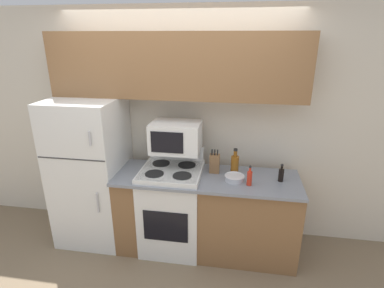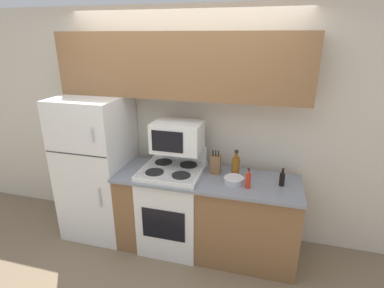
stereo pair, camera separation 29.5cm
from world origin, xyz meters
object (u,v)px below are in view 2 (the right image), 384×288
object	(u,v)px
knife_block	(216,164)
bowl	(234,180)
stove	(173,206)
bottle_whiskey	(236,166)
bottle_hot_sauce	(248,180)
bottle_soy_sauce	(282,179)
microwave	(178,137)
refrigerator	(98,167)

from	to	relation	value
knife_block	bowl	distance (m)	0.28
stove	bottle_whiskey	world-z (taller)	bottle_whiskey
knife_block	bottle_whiskey	bearing A→B (deg)	-2.96
bowl	bottle_hot_sauce	bearing A→B (deg)	-26.33
bottle_hot_sauce	bottle_soy_sauce	world-z (taller)	bottle_hot_sauce
bowl	bottle_soy_sauce	xyz separation A→B (m)	(0.45, 0.06, 0.04)
knife_block	bottle_hot_sauce	bearing A→B (deg)	-33.49
bottle_soy_sauce	stove	bearing A→B (deg)	-179.47
bottle_whiskey	microwave	bearing A→B (deg)	179.14
refrigerator	microwave	bearing A→B (deg)	2.97
bowl	bottle_whiskey	distance (m)	0.17
bowl	bottle_whiskey	world-z (taller)	bottle_whiskey
stove	bottle_whiskey	size ratio (longest dim) A/B	3.92
bowl	bottle_soy_sauce	bearing A→B (deg)	7.83
stove	bottle_soy_sauce	xyz separation A→B (m)	(1.11, 0.01, 0.47)
stove	bowl	size ratio (longest dim) A/B	5.52
bottle_soy_sauce	refrigerator	bearing A→B (deg)	178.54
bottle_soy_sauce	bowl	bearing A→B (deg)	-172.17
microwave	bottle_whiskey	bearing A→B (deg)	-0.86
refrigerator	bottle_hot_sauce	size ratio (longest dim) A/B	8.18
knife_block	bowl	world-z (taller)	knife_block
bowl	bottle_soy_sauce	distance (m)	0.46
bottle_soy_sauce	knife_block	bearing A→B (deg)	171.19
refrigerator	bottle_soy_sauce	xyz separation A→B (m)	(2.04, -0.05, 0.14)
microwave	bottle_hot_sauce	bearing A→B (deg)	-17.02
stove	bowl	world-z (taller)	stove
microwave	stove	bearing A→B (deg)	-105.23
refrigerator	bottle_whiskey	size ratio (longest dim) A/B	5.84
bowl	bottle_whiskey	xyz separation A→B (m)	(-0.00, 0.15, 0.08)
refrigerator	bottle_soy_sauce	world-z (taller)	refrigerator
bottle_whiskey	stove	bearing A→B (deg)	-171.02
knife_block	bowl	xyz separation A→B (m)	(0.21, -0.17, -0.07)
microwave	bowl	world-z (taller)	microwave
refrigerator	microwave	world-z (taller)	refrigerator
knife_block	bottle_soy_sauce	world-z (taller)	knife_block
refrigerator	bottle_soy_sauce	distance (m)	2.04
bowl	knife_block	bearing A→B (deg)	142.32
refrigerator	knife_block	distance (m)	1.38
microwave	bottle_soy_sauce	xyz separation A→B (m)	(1.07, -0.10, -0.30)
knife_block	bowl	size ratio (longest dim) A/B	1.29
microwave	bottle_soy_sauce	world-z (taller)	microwave
microwave	bottle_soy_sauce	bearing A→B (deg)	-5.41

